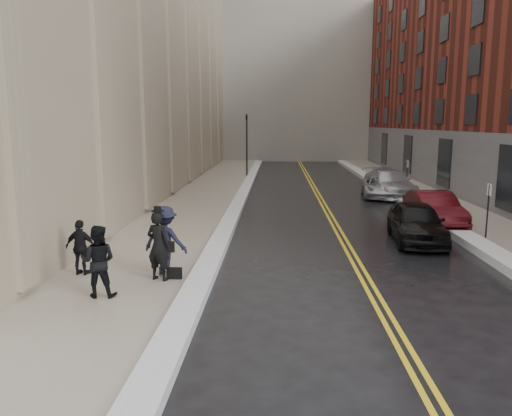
# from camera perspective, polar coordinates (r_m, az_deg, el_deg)

# --- Properties ---
(ground) EXTENTS (160.00, 160.00, 0.00)m
(ground) POSITION_cam_1_polar(r_m,az_deg,el_deg) (11.83, 2.73, -12.55)
(ground) COLOR black
(ground) RESTS_ON ground
(sidewalk_left) EXTENTS (4.00, 64.00, 0.15)m
(sidewalk_left) POSITION_cam_1_polar(r_m,az_deg,el_deg) (27.67, -6.76, 0.47)
(sidewalk_left) COLOR gray
(sidewalk_left) RESTS_ON ground
(sidewalk_right) EXTENTS (3.00, 64.00, 0.15)m
(sidewalk_right) POSITION_cam_1_polar(r_m,az_deg,el_deg) (28.78, 20.82, 0.25)
(sidewalk_right) COLOR gray
(sidewalk_right) RESTS_ON ground
(lane_stripe_a) EXTENTS (0.12, 64.00, 0.01)m
(lane_stripe_a) POSITION_cam_1_polar(r_m,az_deg,el_deg) (27.43, 7.58, 0.22)
(lane_stripe_a) COLOR gold
(lane_stripe_a) RESTS_ON ground
(lane_stripe_b) EXTENTS (0.12, 64.00, 0.01)m
(lane_stripe_b) POSITION_cam_1_polar(r_m,az_deg,el_deg) (27.46, 8.07, 0.21)
(lane_stripe_b) COLOR gold
(lane_stripe_b) RESTS_ON ground
(snow_ridge_left) EXTENTS (0.70, 60.80, 0.26)m
(snow_ridge_left) POSITION_cam_1_polar(r_m,az_deg,el_deg) (27.39, -2.01, 0.55)
(snow_ridge_left) COLOR silver
(snow_ridge_left) RESTS_ON ground
(snow_ridge_right) EXTENTS (0.85, 60.80, 0.30)m
(snow_ridge_right) POSITION_cam_1_polar(r_m,az_deg,el_deg) (28.24, 17.27, 0.43)
(snow_ridge_right) COLOR silver
(snow_ridge_right) RESTS_ON ground
(tower_far_right) EXTENTS (22.00, 18.00, 44.00)m
(tower_far_right) POSITION_cam_1_polar(r_m,az_deg,el_deg) (80.17, 13.53, 22.06)
(tower_far_right) COLOR slate
(tower_far_right) RESTS_ON ground
(traffic_signal) EXTENTS (0.18, 0.15, 5.20)m
(traffic_signal) POSITION_cam_1_polar(r_m,az_deg,el_deg) (41.06, -1.06, 7.74)
(traffic_signal) COLOR black
(traffic_signal) RESTS_ON ground
(parking_sign_near) EXTENTS (0.06, 0.35, 2.23)m
(parking_sign_near) POSITION_cam_1_polar(r_m,az_deg,el_deg) (20.80, 24.99, 0.15)
(parking_sign_near) COLOR black
(parking_sign_near) RESTS_ON ground
(parking_sign_far) EXTENTS (0.06, 0.35, 2.23)m
(parking_sign_far) POSITION_cam_1_polar(r_m,az_deg,el_deg) (32.12, 16.87, 3.70)
(parking_sign_far) COLOR black
(parking_sign_far) RESTS_ON ground
(car_black) EXTENTS (2.17, 4.63, 1.53)m
(car_black) POSITION_cam_1_polar(r_m,az_deg,el_deg) (19.84, 17.86, -1.57)
(car_black) COLOR black
(car_black) RESTS_ON ground
(car_maroon) EXTENTS (1.71, 4.63, 1.51)m
(car_maroon) POSITION_cam_1_polar(r_m,az_deg,el_deg) (23.22, 19.67, -0.10)
(car_maroon) COLOR #410B11
(car_maroon) RESTS_ON ground
(car_silver_near) EXTENTS (2.78, 5.81, 1.63)m
(car_silver_near) POSITION_cam_1_polar(r_m,az_deg,el_deg) (31.78, 14.97, 2.75)
(car_silver_near) COLOR #A5A8AD
(car_silver_near) RESTS_ON ground
(car_silver_far) EXTENTS (2.65, 4.87, 1.29)m
(car_silver_far) POSITION_cam_1_polar(r_m,az_deg,el_deg) (31.37, 14.06, 2.38)
(car_silver_far) COLOR #A2A4AA
(car_silver_far) RESTS_ON ground
(pedestrian_main) EXTENTS (0.83, 0.69, 1.95)m
(pedestrian_main) POSITION_cam_1_polar(r_m,az_deg,el_deg) (14.09, -11.07, -4.26)
(pedestrian_main) COLOR black
(pedestrian_main) RESTS_ON sidewalk_left
(pedestrian_a) EXTENTS (0.92, 0.73, 1.83)m
(pedestrian_a) POSITION_cam_1_polar(r_m,az_deg,el_deg) (13.16, -17.60, -5.81)
(pedestrian_a) COLOR black
(pedestrian_a) RESTS_ON sidewalk_left
(pedestrian_b) EXTENTS (1.41, 1.00, 1.99)m
(pedestrian_b) POSITION_cam_1_polar(r_m,az_deg,el_deg) (14.60, -10.32, -3.66)
(pedestrian_b) COLOR black
(pedestrian_b) RESTS_ON sidewalk_left
(pedestrian_c) EXTENTS (0.99, 0.53, 1.60)m
(pedestrian_c) POSITION_cam_1_polar(r_m,az_deg,el_deg) (15.21, -19.37, -4.28)
(pedestrian_c) COLOR black
(pedestrian_c) RESTS_ON sidewalk_left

